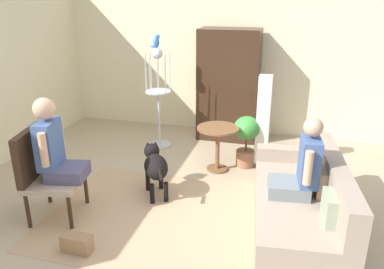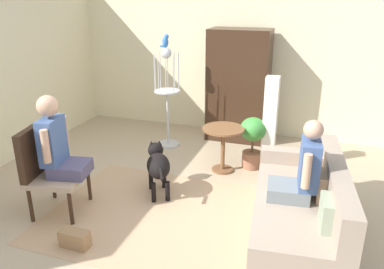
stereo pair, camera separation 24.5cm
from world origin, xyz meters
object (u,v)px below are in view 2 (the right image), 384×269
object	(u,v)px
dog	(158,164)
column_lamp	(270,124)
parrot	(165,41)
armoire_cabinet	(238,86)
round_end_table	(223,141)
person_on_armchair	(57,143)
handbag	(75,239)
couch	(303,207)
armchair	(46,164)
potted_plant	(253,138)
person_on_couch	(302,169)
bird_cage_stand	(167,97)

from	to	relation	value
dog	column_lamp	xyz separation A→B (m)	(1.18, 1.18, 0.27)
parrot	armoire_cabinet	world-z (taller)	armoire_cabinet
round_end_table	armoire_cabinet	bearing A→B (deg)	94.26
person_on_armchair	round_end_table	distance (m)	2.20
parrot	handbag	size ratio (longest dim) A/B	0.68
dog	couch	bearing A→B (deg)	-8.58
dog	armchair	bearing A→B (deg)	-143.16
potted_plant	column_lamp	xyz separation A→B (m)	(0.21, 0.05, 0.21)
armchair	armoire_cabinet	xyz separation A→B (m)	(1.51, 2.99, 0.33)
person_on_armchair	round_end_table	world-z (taller)	person_on_armchair
dog	column_lamp	distance (m)	1.69
person_on_armchair	parrot	distance (m)	2.44
person_on_armchair	column_lamp	bearing A→B (deg)	43.15
person_on_couch	handbag	size ratio (longest dim) A/B	2.82
bird_cage_stand	handbag	bearing A→B (deg)	-86.99
bird_cage_stand	handbag	size ratio (longest dim) A/B	5.32
round_end_table	potted_plant	xyz separation A→B (m)	(0.37, 0.25, 0.00)
person_on_armchair	bird_cage_stand	distance (m)	2.29
armchair	potted_plant	world-z (taller)	armchair
person_on_couch	person_on_armchair	world-z (taller)	person_on_armchair
parrot	handbag	bearing A→B (deg)	-86.83
bird_cage_stand	armoire_cabinet	world-z (taller)	armoire_cabinet
armchair	potted_plant	distance (m)	2.74
couch	parrot	xyz separation A→B (m)	(-2.26, 1.80, 1.40)
dog	potted_plant	bearing A→B (deg)	49.50
person_on_armchair	round_end_table	xyz separation A→B (m)	(1.46, 1.61, -0.39)
couch	handbag	world-z (taller)	couch
person_on_armchair	potted_plant	world-z (taller)	person_on_armchair
potted_plant	armoire_cabinet	bearing A→B (deg)	113.03
parrot	bird_cage_stand	bearing A→B (deg)	0.00
person_on_couch	handbag	world-z (taller)	person_on_couch
couch	round_end_table	distance (m)	1.63
bird_cage_stand	potted_plant	xyz separation A→B (m)	(1.46, -0.41, -0.37)
person_on_armchair	armoire_cabinet	distance (m)	3.25
person_on_armchair	bird_cage_stand	size ratio (longest dim) A/B	0.57
couch	round_end_table	xyz separation A→B (m)	(-1.16, 1.14, 0.17)
couch	column_lamp	distance (m)	1.60
armchair	potted_plant	xyz separation A→B (m)	(1.98, 1.89, -0.13)
armoire_cabinet	handbag	xyz separation A→B (m)	(-0.85, -3.50, -0.83)
couch	potted_plant	distance (m)	1.61
column_lamp	person_on_couch	bearing A→B (deg)	-70.36
dog	person_on_couch	bearing A→B (deg)	-9.93
couch	column_lamp	bearing A→B (deg)	111.70
round_end_table	dog	world-z (taller)	round_end_table
person_on_couch	dog	world-z (taller)	person_on_couch
person_on_armchair	column_lamp	xyz separation A→B (m)	(2.04, 1.91, -0.18)
round_end_table	armoire_cabinet	xyz separation A→B (m)	(-0.10, 1.35, 0.47)
parrot	couch	bearing A→B (deg)	-38.56
round_end_table	armoire_cabinet	world-z (taller)	armoire_cabinet
round_end_table	dog	xyz separation A→B (m)	(-0.60, -0.88, -0.06)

